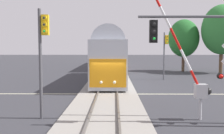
{
  "coord_description": "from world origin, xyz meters",
  "views": [
    {
      "loc": [
        0.49,
        -19.06,
        3.58
      ],
      "look_at": [
        0.3,
        1.42,
        2.0
      ],
      "focal_mm": 39.77,
      "sensor_mm": 36.0,
      "label": 1
    }
  ],
  "objects_px": {
    "traffic_signal_median": "(43,46)",
    "traffic_signal_near_right": "(210,40)",
    "crossing_gate_near": "(195,78)",
    "maple_right_background": "(222,30)",
    "oak_far_right": "(184,38)",
    "commuter_train": "(111,53)",
    "traffic_signal_far_side": "(165,48)"
  },
  "relations": [
    {
      "from": "commuter_train",
      "to": "maple_right_background",
      "type": "xyz_separation_m",
      "value": [
        15.6,
        -2.46,
        3.36
      ]
    },
    {
      "from": "maple_right_background",
      "to": "traffic_signal_median",
      "type": "bearing_deg",
      "value": -129.15
    },
    {
      "from": "commuter_train",
      "to": "crossing_gate_near",
      "type": "distance_m",
      "value": 25.93
    },
    {
      "from": "crossing_gate_near",
      "to": "oak_far_right",
      "type": "relative_size",
      "value": 0.85
    },
    {
      "from": "maple_right_background",
      "to": "commuter_train",
      "type": "bearing_deg",
      "value": 171.04
    },
    {
      "from": "maple_right_background",
      "to": "oak_far_right",
      "type": "height_order",
      "value": "maple_right_background"
    },
    {
      "from": "crossing_gate_near",
      "to": "traffic_signal_far_side",
      "type": "distance_m",
      "value": 15.88
    },
    {
      "from": "traffic_signal_median",
      "to": "oak_far_right",
      "type": "distance_m",
      "value": 29.28
    },
    {
      "from": "traffic_signal_median",
      "to": "traffic_signal_far_side",
      "type": "height_order",
      "value": "traffic_signal_median"
    },
    {
      "from": "commuter_train",
      "to": "traffic_signal_far_side",
      "type": "xyz_separation_m",
      "value": [
        6.21,
        -9.81,
        0.78
      ]
    },
    {
      "from": "traffic_signal_far_side",
      "to": "oak_far_right",
      "type": "height_order",
      "value": "oak_far_right"
    },
    {
      "from": "traffic_signal_median",
      "to": "oak_far_right",
      "type": "height_order",
      "value": "oak_far_right"
    },
    {
      "from": "commuter_train",
      "to": "maple_right_background",
      "type": "bearing_deg",
      "value": -8.96
    },
    {
      "from": "traffic_signal_median",
      "to": "traffic_signal_near_right",
      "type": "distance_m",
      "value": 7.91
    },
    {
      "from": "crossing_gate_near",
      "to": "maple_right_background",
      "type": "distance_m",
      "value": 25.94
    },
    {
      "from": "crossing_gate_near",
      "to": "maple_right_background",
      "type": "bearing_deg",
      "value": 64.21
    },
    {
      "from": "commuter_train",
      "to": "traffic_signal_median",
      "type": "bearing_deg",
      "value": -96.89
    },
    {
      "from": "crossing_gate_near",
      "to": "traffic_signal_far_side",
      "type": "relative_size",
      "value": 1.26
    },
    {
      "from": "traffic_signal_near_right",
      "to": "oak_far_right",
      "type": "distance_m",
      "value": 27.63
    },
    {
      "from": "traffic_signal_far_side",
      "to": "maple_right_background",
      "type": "relative_size",
      "value": 0.55
    },
    {
      "from": "traffic_signal_median",
      "to": "maple_right_background",
      "type": "distance_m",
      "value": 29.67
    },
    {
      "from": "oak_far_right",
      "to": "traffic_signal_median",
      "type": "bearing_deg",
      "value": -118.78
    },
    {
      "from": "crossing_gate_near",
      "to": "traffic_signal_median",
      "type": "distance_m",
      "value": 7.68
    },
    {
      "from": "maple_right_background",
      "to": "traffic_signal_near_right",
      "type": "bearing_deg",
      "value": -114.19
    },
    {
      "from": "crossing_gate_near",
      "to": "oak_far_right",
      "type": "distance_m",
      "value": 26.75
    },
    {
      "from": "maple_right_background",
      "to": "traffic_signal_far_side",
      "type": "bearing_deg",
      "value": -141.95
    },
    {
      "from": "traffic_signal_near_right",
      "to": "maple_right_background",
      "type": "height_order",
      "value": "maple_right_background"
    },
    {
      "from": "commuter_train",
      "to": "traffic_signal_median",
      "type": "distance_m",
      "value": 25.59
    },
    {
      "from": "oak_far_right",
      "to": "traffic_signal_far_side",
      "type": "bearing_deg",
      "value": -115.55
    },
    {
      "from": "traffic_signal_median",
      "to": "traffic_signal_near_right",
      "type": "bearing_deg",
      "value": -9.07
    },
    {
      "from": "commuter_train",
      "to": "oak_far_right",
      "type": "height_order",
      "value": "oak_far_right"
    },
    {
      "from": "traffic_signal_near_right",
      "to": "maple_right_background",
      "type": "relative_size",
      "value": 0.54
    }
  ]
}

